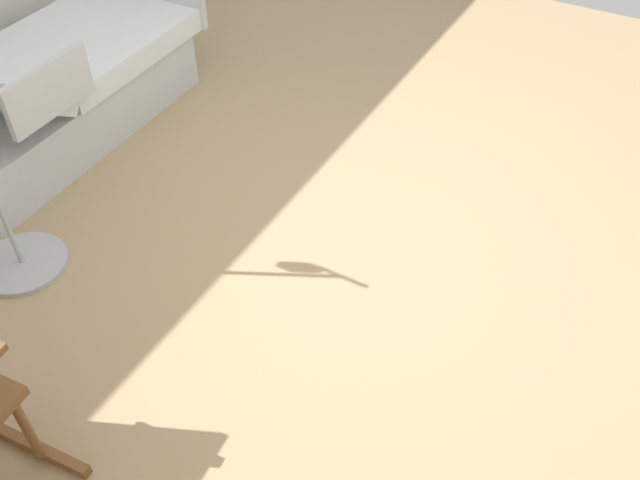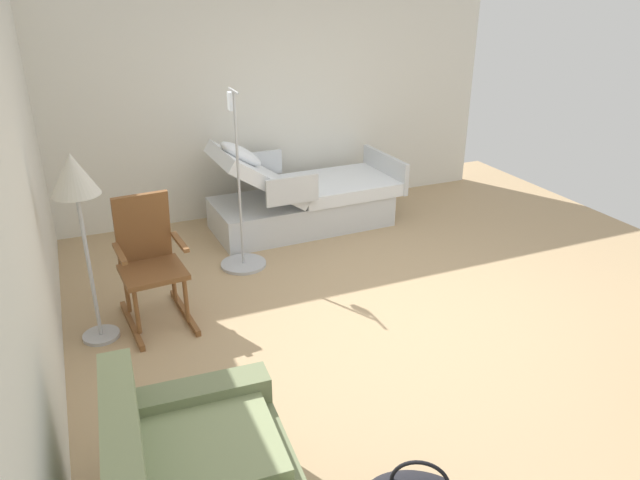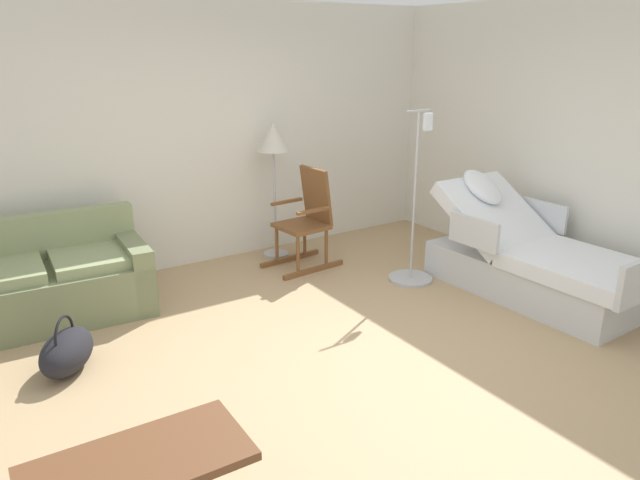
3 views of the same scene
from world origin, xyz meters
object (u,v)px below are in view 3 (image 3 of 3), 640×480
at_px(hospital_bed, 533,264).
at_px(floor_lamp, 273,146).
at_px(rocking_chair, 307,220).
at_px(duffel_bag, 67,351).
at_px(couch, 50,284).
at_px(iv_pole, 412,256).

xyz_separation_m(hospital_bed, floor_lamp, (-1.49, 2.28, 0.92)).
bearing_deg(floor_lamp, rocking_chair, -73.03).
height_order(rocking_chair, duffel_bag, rocking_chair).
bearing_deg(couch, hospital_bed, -26.85).
bearing_deg(iv_pole, rocking_chair, 124.83).
xyz_separation_m(duffel_bag, iv_pole, (3.25, -0.05, 0.10)).
height_order(hospital_bed, couch, hospital_bed).
relative_size(hospital_bed, duffel_bag, 3.25).
bearing_deg(couch, iv_pole, -18.57).
bearing_deg(floor_lamp, duffel_bag, -151.56).
distance_m(hospital_bed, rocking_chair, 2.29).
xyz_separation_m(couch, iv_pole, (3.17, -1.07, -0.06)).
relative_size(duffel_bag, iv_pole, 0.38).
bearing_deg(rocking_chair, iv_pole, -55.17).
bearing_deg(hospital_bed, couch, 153.15).
bearing_deg(duffel_bag, floor_lamp, 28.44).
bearing_deg(couch, floor_lamp, 7.52).
bearing_deg(duffel_bag, hospital_bed, -13.38).
relative_size(hospital_bed, iv_pole, 1.24).
xyz_separation_m(couch, floor_lamp, (2.39, 0.32, 0.92)).
xyz_separation_m(couch, rocking_chair, (2.52, -0.13, 0.20)).
bearing_deg(couch, duffel_bag, -94.52).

